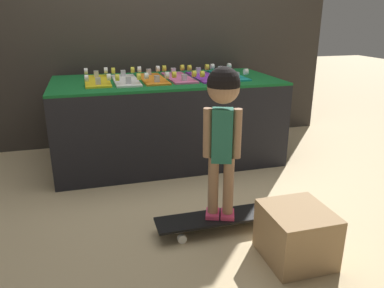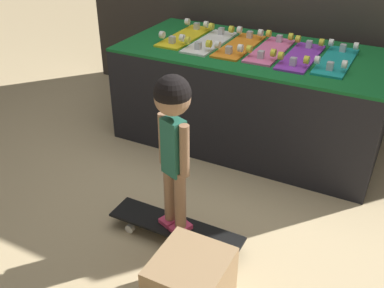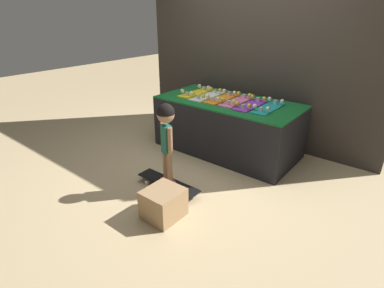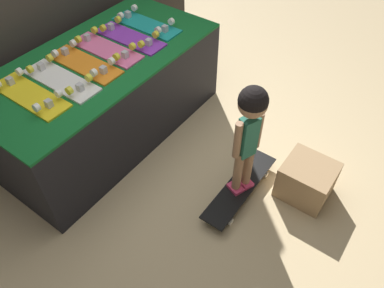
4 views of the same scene
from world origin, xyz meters
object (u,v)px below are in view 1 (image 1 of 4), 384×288
at_px(skateboard_yellow_on_rack, 97,80).
at_px(skateboard_teal_on_rack, 228,74).
at_px(skateboard_orange_on_rack, 153,78).
at_px(storage_box, 296,234).
at_px(skateboard_purple_on_rack, 205,76).
at_px(child, 223,116).
at_px(skateboard_on_floor, 220,218).
at_px(skateboard_pink_on_rack, 178,76).
at_px(skateboard_white_on_rack, 126,79).

bearing_deg(skateboard_yellow_on_rack, skateboard_teal_on_rack, -0.72).
bearing_deg(skateboard_orange_on_rack, storage_box, -74.46).
bearing_deg(skateboard_orange_on_rack, skateboard_purple_on_rack, -2.79).
relative_size(skateboard_orange_on_rack, storage_box, 1.70).
bearing_deg(child, storage_box, -31.52).
xyz_separation_m(skateboard_yellow_on_rack, child, (0.63, -1.30, -0.02)).
distance_m(skateboard_yellow_on_rack, storage_box, 2.01).
relative_size(skateboard_teal_on_rack, storage_box, 1.70).
height_order(skateboard_on_floor, child, child).
bearing_deg(child, skateboard_pink_on_rack, 108.13).
bearing_deg(skateboard_purple_on_rack, skateboard_yellow_on_rack, 177.40).
bearing_deg(skateboard_teal_on_rack, skateboard_yellow_on_rack, 179.28).
xyz_separation_m(skateboard_purple_on_rack, skateboard_teal_on_rack, (0.23, 0.03, 0.00)).
xyz_separation_m(skateboard_yellow_on_rack, skateboard_teal_on_rack, (1.15, -0.01, 0.00)).
bearing_deg(child, skateboard_on_floor, -159.13).
height_order(skateboard_yellow_on_rack, child, child).
bearing_deg(skateboard_purple_on_rack, skateboard_teal_on_rack, 6.74).
height_order(skateboard_white_on_rack, child, child).
distance_m(skateboard_yellow_on_rack, child, 1.44).
xyz_separation_m(skateboard_white_on_rack, skateboard_teal_on_rack, (0.92, 0.02, 0.00)).
xyz_separation_m(skateboard_teal_on_rack, skateboard_on_floor, (-0.52, -1.29, -0.67)).
bearing_deg(skateboard_white_on_rack, child, -72.53).
bearing_deg(skateboard_yellow_on_rack, child, -64.19).
height_order(skateboard_white_on_rack, skateboard_teal_on_rack, same).
bearing_deg(skateboard_teal_on_rack, skateboard_purple_on_rack, -173.26).
relative_size(skateboard_yellow_on_rack, skateboard_teal_on_rack, 1.00).
relative_size(skateboard_white_on_rack, skateboard_purple_on_rack, 1.00).
xyz_separation_m(skateboard_yellow_on_rack, skateboard_purple_on_rack, (0.92, -0.04, 0.00)).
relative_size(skateboard_teal_on_rack, skateboard_on_floor, 0.77).
xyz_separation_m(skateboard_orange_on_rack, skateboard_teal_on_rack, (0.69, 0.00, 0.00)).
height_order(skateboard_on_floor, storage_box, storage_box).
bearing_deg(skateboard_white_on_rack, skateboard_on_floor, -72.53).
bearing_deg(skateboard_on_floor, storage_box, -52.38).
bearing_deg(skateboard_teal_on_rack, storage_box, -97.80).
bearing_deg(storage_box, skateboard_teal_on_rack, 82.20).
relative_size(skateboard_yellow_on_rack, child, 0.67).
distance_m(skateboard_white_on_rack, child, 1.33).
distance_m(skateboard_yellow_on_rack, skateboard_on_floor, 1.59).
xyz_separation_m(skateboard_orange_on_rack, skateboard_purple_on_rack, (0.46, -0.02, 0.00)).
distance_m(skateboard_purple_on_rack, skateboard_teal_on_rack, 0.23).
bearing_deg(skateboard_yellow_on_rack, skateboard_pink_on_rack, -0.84).
height_order(skateboard_yellow_on_rack, skateboard_teal_on_rack, same).
bearing_deg(child, skateboard_purple_on_rack, 97.82).
relative_size(skateboard_purple_on_rack, child, 0.67).
bearing_deg(storage_box, skateboard_pink_on_rack, 97.90).
xyz_separation_m(skateboard_orange_on_rack, skateboard_pink_on_rack, (0.23, 0.01, 0.00)).
height_order(skateboard_white_on_rack, skateboard_pink_on_rack, same).
bearing_deg(skateboard_pink_on_rack, skateboard_orange_on_rack, -177.70).
xyz_separation_m(skateboard_purple_on_rack, storage_box, (0.00, -1.64, -0.60)).
relative_size(skateboard_white_on_rack, skateboard_pink_on_rack, 1.00).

